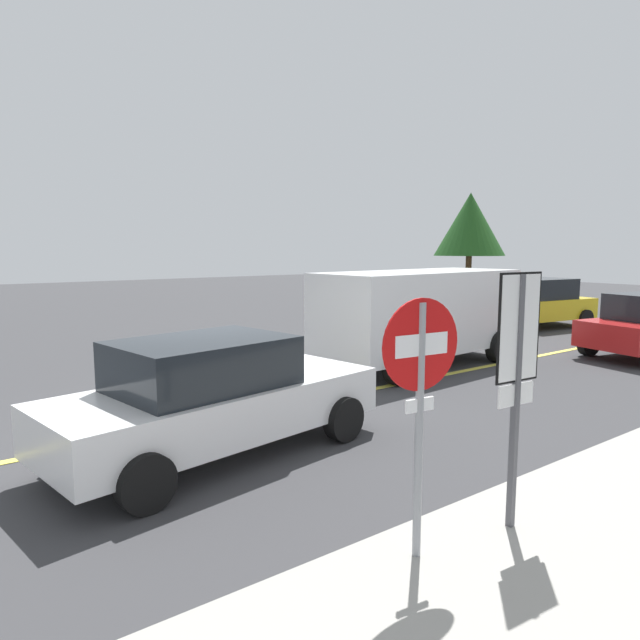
# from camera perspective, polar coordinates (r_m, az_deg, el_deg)

# --- Properties ---
(ground_plane) EXTENTS (80.00, 80.00, 0.00)m
(ground_plane) POSITION_cam_1_polar(r_m,az_deg,el_deg) (9.12, -11.83, -10.23)
(ground_plane) COLOR #38383A
(sidewalk_curb) EXTENTS (40.00, 2.50, 0.15)m
(sidewalk_curb) POSITION_cam_1_polar(r_m,az_deg,el_deg) (5.01, 19.43, -25.11)
(sidewalk_curb) COLOR #9E9B93
(lane_marking_centre) EXTENTS (28.00, 0.16, 0.01)m
(lane_marking_centre) POSITION_cam_1_polar(r_m,az_deg,el_deg) (10.66, 3.11, -7.47)
(lane_marking_centre) COLOR #E0D14C
(stop_sign) EXTENTS (0.76, 0.11, 2.34)m
(stop_sign) POSITION_cam_1_polar(r_m,az_deg,el_deg) (4.66, 10.14, -6.86)
(stop_sign) COLOR gray
(stop_sign) RESTS_ON ground_plane
(speed_limit_sign) EXTENTS (0.54, 0.07, 2.52)m
(speed_limit_sign) POSITION_cam_1_polar(r_m,az_deg,el_deg) (5.35, 19.45, -3.52)
(speed_limit_sign) COLOR #4C4C51
(speed_limit_sign) RESTS_ON ground_plane
(white_van) EXTENTS (5.32, 2.53, 2.20)m
(white_van) POSITION_cam_1_polar(r_m,az_deg,el_deg) (13.16, 10.12, 0.85)
(white_van) COLOR white
(white_van) RESTS_ON ground_plane
(car_white_near_curb) EXTENTS (4.71, 2.50, 1.58)m
(car_white_near_curb) POSITION_cam_1_polar(r_m,az_deg,el_deg) (7.56, -10.73, -7.61)
(car_white_near_curb) COLOR white
(car_white_near_curb) RESTS_ON ground_plane
(car_yellow_behind_van) EXTENTS (4.32, 2.48, 1.69)m
(car_yellow_behind_van) POSITION_cam_1_polar(r_m,az_deg,el_deg) (20.60, 21.21, 1.59)
(car_yellow_behind_van) COLOR gold
(car_yellow_behind_van) RESTS_ON ground_plane
(tree_left_verge) EXTENTS (2.87, 2.87, 4.97)m
(tree_left_verge) POSITION_cam_1_polar(r_m,az_deg,el_deg) (24.06, 15.01, 9.35)
(tree_left_verge) COLOR #513823
(tree_left_verge) RESTS_ON ground_plane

